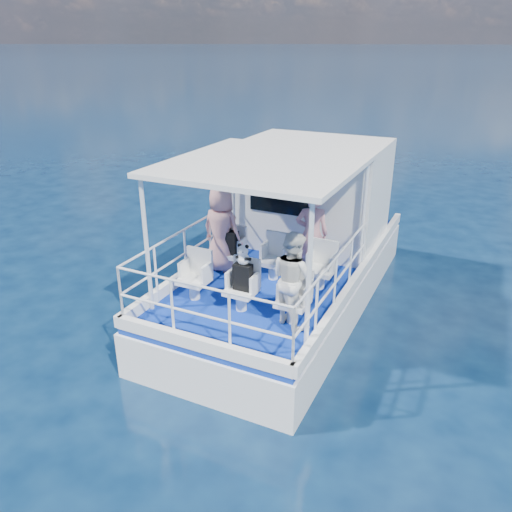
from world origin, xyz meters
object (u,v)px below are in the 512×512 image
(passenger_stbd_aft, at_px, (293,279))
(backpack_center, at_px, (243,277))
(passenger_port_fwd, at_px, (221,230))
(panda, at_px, (243,254))

(passenger_stbd_aft, xyz_separation_m, backpack_center, (-0.86, 0.01, -0.16))
(passenger_port_fwd, xyz_separation_m, panda, (1.09, -1.23, 0.17))
(passenger_stbd_aft, bearing_deg, panda, 28.65)
(passenger_port_fwd, relative_size, passenger_stbd_aft, 1.08)
(panda, bearing_deg, passenger_port_fwd, 131.46)
(passenger_stbd_aft, height_order, panda, passenger_stbd_aft)
(passenger_stbd_aft, relative_size, backpack_center, 3.43)
(passenger_port_fwd, height_order, passenger_stbd_aft, passenger_port_fwd)
(passenger_stbd_aft, distance_m, panda, 0.88)
(passenger_port_fwd, xyz_separation_m, passenger_stbd_aft, (1.94, -1.25, -0.06))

